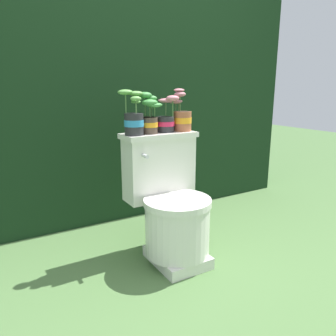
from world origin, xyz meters
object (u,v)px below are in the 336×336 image
toilet (171,206)px  potted_plant_middle (166,119)px  potted_plant_left (134,118)px  potted_plant_midleft (150,116)px  potted_plant_midright (182,117)px

toilet → potted_plant_middle: bearing=70.0°
potted_plant_left → toilet: bearing=-36.9°
toilet → potted_plant_midleft: (-0.06, 0.13, 0.52)m
potted_plant_middle → potted_plant_midright: (0.11, -0.01, 0.01)m
potted_plant_left → potted_plant_middle: bearing=6.7°
potted_plant_left → potted_plant_midleft: potted_plant_left is taller
potted_plant_middle → potted_plant_left: bearing=-173.3°
potted_plant_middle → potted_plant_midright: 0.11m
potted_plant_midleft → potted_plant_midright: 0.22m
potted_plant_midleft → potted_plant_middle: (0.12, 0.02, -0.03)m
toilet → potted_plant_midright: potted_plant_midright is taller
potted_plant_left → potted_plant_middle: size_ratio=1.16×
toilet → potted_plant_midleft: potted_plant_midleft is taller
potted_plant_middle → potted_plant_midright: size_ratio=0.85×
potted_plant_midleft → potted_plant_middle: 0.12m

